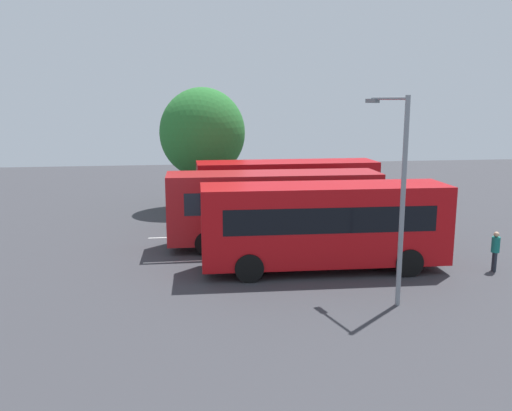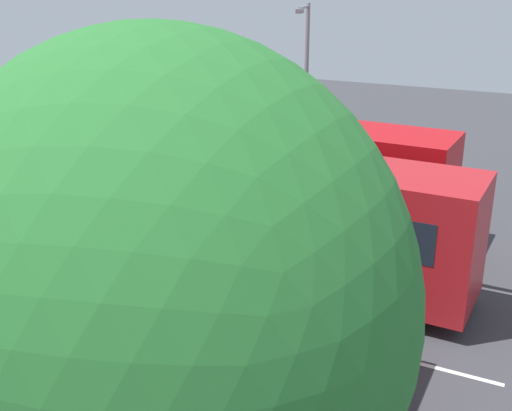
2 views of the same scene
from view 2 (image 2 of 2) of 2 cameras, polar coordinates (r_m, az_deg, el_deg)
The scene contains 9 objects.
ground_plane at distance 17.44m, azimuth 0.19°, elevation -6.46°, with size 66.06×66.06×0.00m, color #38383D.
bus_far_left at distance 20.41m, azimuth 3.76°, elevation 3.20°, with size 9.68×2.76×3.42m.
bus_center_left at distance 16.60m, azimuth 2.89°, elevation -0.79°, with size 9.66×2.71×3.42m.
bus_center_right at distance 13.80m, azimuth -10.36°, elevation -5.60°, with size 9.61×2.54×3.42m.
pedestrian at distance 24.75m, azimuth -9.49°, elevation 3.69°, with size 0.37×0.37×1.60m.
street_lamp at distance 23.85m, azimuth 4.41°, elevation 10.70°, with size 0.71×2.22×6.79m.
depot_tree at distance 6.62m, azimuth -8.26°, elevation -8.17°, with size 5.18×4.67×7.41m.
lane_stripe_outer_left at distance 19.16m, azimuth 2.99°, elevation -3.95°, with size 13.14×0.12×0.01m, color silver.
lane_stripe_inner_left at distance 15.81m, azimuth -3.25°, elevation -9.46°, with size 13.14×0.12×0.01m, color silver.
Camera 2 is at (-6.96, 13.97, 7.77)m, focal length 44.84 mm.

